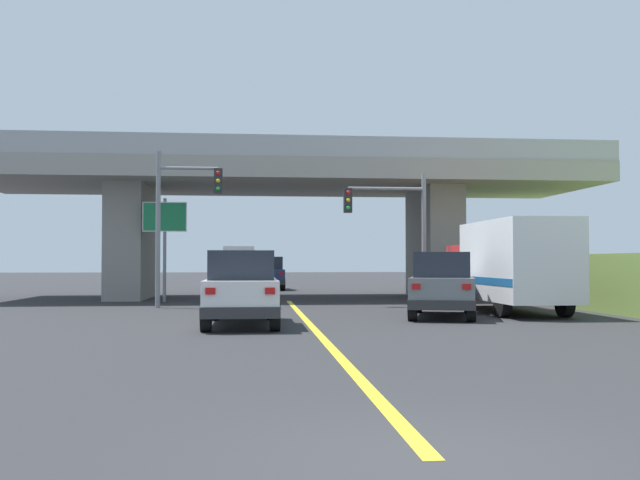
% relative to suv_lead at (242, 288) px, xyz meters
% --- Properties ---
extents(ground, '(160.00, 160.00, 0.00)m').
position_rel_suv_lead_xyz_m(ground, '(1.87, 14.59, -1.01)').
color(ground, '#2B2B2D').
extents(overpass_bridge, '(28.90, 8.76, 7.07)m').
position_rel_suv_lead_xyz_m(overpass_bridge, '(1.87, 14.59, 3.88)').
color(overpass_bridge, gray).
rests_on(overpass_bridge, ground).
extents(lane_divider_stripe, '(0.20, 25.08, 0.01)m').
position_rel_suv_lead_xyz_m(lane_divider_stripe, '(1.87, -0.74, -1.01)').
color(lane_divider_stripe, yellow).
rests_on(lane_divider_stripe, ground).
extents(suv_lead, '(1.96, 4.72, 2.02)m').
position_rel_suv_lead_xyz_m(suv_lead, '(0.00, 0.00, 0.00)').
color(suv_lead, silver).
rests_on(suv_lead, ground).
extents(suv_crossing, '(3.11, 5.05, 2.02)m').
position_rel_suv_lead_xyz_m(suv_crossing, '(6.20, 2.37, -0.00)').
color(suv_crossing, slate).
rests_on(suv_crossing, ground).
extents(box_truck, '(2.33, 7.33, 3.07)m').
position_rel_suv_lead_xyz_m(box_truck, '(9.00, 3.99, 0.61)').
color(box_truck, red).
rests_on(box_truck, ground).
extents(sedan_oncoming, '(1.96, 4.38, 2.02)m').
position_rel_suv_lead_xyz_m(sedan_oncoming, '(1.25, 24.23, -0.00)').
color(sedan_oncoming, navy).
rests_on(sedan_oncoming, ground).
extents(traffic_signal_nearside, '(3.27, 0.36, 5.22)m').
position_rel_suv_lead_xyz_m(traffic_signal_nearside, '(5.87, 7.94, 2.33)').
color(traffic_signal_nearside, slate).
rests_on(traffic_signal_nearside, ground).
extents(traffic_signal_farside, '(2.49, 0.36, 5.89)m').
position_rel_suv_lead_xyz_m(traffic_signal_farside, '(-2.48, 7.68, 2.71)').
color(traffic_signal_farside, slate).
rests_on(traffic_signal_farside, ground).
extents(highway_sign, '(1.88, 0.17, 4.46)m').
position_rel_suv_lead_xyz_m(highway_sign, '(-3.47, 11.54, 2.29)').
color(highway_sign, slate).
rests_on(highway_sign, ground).
extents(semi_truck_distant, '(2.33, 6.89, 2.87)m').
position_rel_suv_lead_xyz_m(semi_truck_distant, '(-0.73, 36.81, 0.52)').
color(semi_truck_distant, red).
rests_on(semi_truck_distant, ground).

